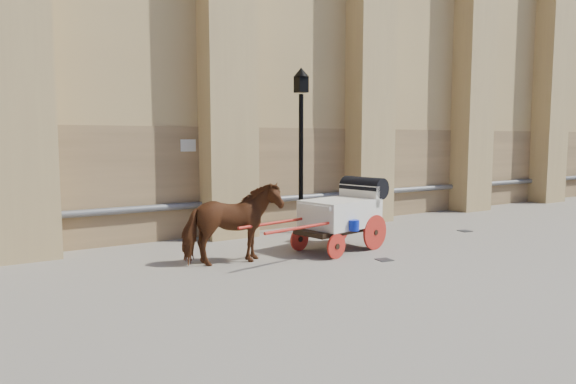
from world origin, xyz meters
TOP-DOWN VIEW (x-y plane):
  - ground at (0.00, 0.00)m, footprint 90.00×90.00m
  - horse at (-2.31, 0.72)m, footprint 2.16×1.18m
  - carriage at (0.67, 0.68)m, footprint 4.06×1.79m
  - street_lamp at (0.97, 3.02)m, footprint 0.43×0.43m
  - drain_grate_near at (0.69, -0.74)m, footprint 0.36×0.36m
  - drain_grate_far at (5.16, 0.69)m, footprint 0.37×0.37m

SIDE VIEW (x-z plane):
  - ground at x=0.00m, z-range 0.00..0.00m
  - drain_grate_near at x=0.69m, z-range 0.00..0.01m
  - drain_grate_far at x=5.16m, z-range 0.00..0.01m
  - horse at x=-2.31m, z-range 0.00..1.74m
  - carriage at x=0.67m, z-range 0.07..1.79m
  - street_lamp at x=0.97m, z-range 0.16..4.80m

